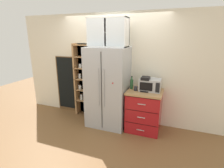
{
  "coord_description": "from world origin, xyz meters",
  "views": [
    {
      "loc": [
        1.41,
        -3.46,
        2.04
      ],
      "look_at": [
        0.1,
        -0.0,
        0.99
      ],
      "focal_mm": 27.52,
      "sensor_mm": 36.0,
      "label": 1
    }
  ],
  "objects_px": {
    "coffee_maker": "(145,84)",
    "bottle_green": "(132,83)",
    "bottle_cobalt": "(145,86)",
    "refrigerator": "(108,87)",
    "microwave": "(150,85)",
    "mug_charcoal": "(136,88)",
    "chalkboard_menu": "(67,84)"
  },
  "relations": [
    {
      "from": "bottle_cobalt",
      "to": "chalkboard_menu",
      "type": "bearing_deg",
      "value": 170.93
    },
    {
      "from": "refrigerator",
      "to": "microwave",
      "type": "distance_m",
      "value": 0.95
    },
    {
      "from": "chalkboard_menu",
      "to": "microwave",
      "type": "bearing_deg",
      "value": -6.09
    },
    {
      "from": "bottle_cobalt",
      "to": "chalkboard_menu",
      "type": "relative_size",
      "value": 0.17
    },
    {
      "from": "mug_charcoal",
      "to": "chalkboard_menu",
      "type": "height_order",
      "value": "chalkboard_menu"
    },
    {
      "from": "refrigerator",
      "to": "microwave",
      "type": "bearing_deg",
      "value": 5.32
    },
    {
      "from": "bottle_cobalt",
      "to": "microwave",
      "type": "bearing_deg",
      "value": 48.79
    },
    {
      "from": "refrigerator",
      "to": "bottle_green",
      "type": "xyz_separation_m",
      "value": [
        0.53,
        0.08,
        0.13
      ]
    },
    {
      "from": "refrigerator",
      "to": "microwave",
      "type": "xyz_separation_m",
      "value": [
        0.93,
        0.09,
        0.13
      ]
    },
    {
      "from": "mug_charcoal",
      "to": "bottle_cobalt",
      "type": "height_order",
      "value": "bottle_cobalt"
    },
    {
      "from": "chalkboard_menu",
      "to": "bottle_cobalt",
      "type": "bearing_deg",
      "value": -9.07
    },
    {
      "from": "microwave",
      "to": "bottle_cobalt",
      "type": "height_order",
      "value": "microwave"
    },
    {
      "from": "coffee_maker",
      "to": "bottle_cobalt",
      "type": "relative_size",
      "value": 1.2
    },
    {
      "from": "mug_charcoal",
      "to": "bottle_green",
      "type": "height_order",
      "value": "bottle_green"
    },
    {
      "from": "coffee_maker",
      "to": "bottle_cobalt",
      "type": "xyz_separation_m",
      "value": [
        -0.0,
        -0.06,
        -0.04
      ]
    },
    {
      "from": "chalkboard_menu",
      "to": "refrigerator",
      "type": "bearing_deg",
      "value": -13.78
    },
    {
      "from": "mug_charcoal",
      "to": "bottle_green",
      "type": "bearing_deg",
      "value": 139.21
    },
    {
      "from": "bottle_green",
      "to": "chalkboard_menu",
      "type": "relative_size",
      "value": 0.19
    },
    {
      "from": "coffee_maker",
      "to": "bottle_green",
      "type": "distance_m",
      "value": 0.31
    },
    {
      "from": "mug_charcoal",
      "to": "refrigerator",
      "type": "bearing_deg",
      "value": 178.61
    },
    {
      "from": "microwave",
      "to": "refrigerator",
      "type": "bearing_deg",
      "value": -174.68
    },
    {
      "from": "microwave",
      "to": "mug_charcoal",
      "type": "distance_m",
      "value": 0.31
    },
    {
      "from": "mug_charcoal",
      "to": "bottle_cobalt",
      "type": "bearing_deg",
      "value": -0.98
    },
    {
      "from": "refrigerator",
      "to": "bottle_green",
      "type": "height_order",
      "value": "refrigerator"
    },
    {
      "from": "refrigerator",
      "to": "coffee_maker",
      "type": "height_order",
      "value": "refrigerator"
    },
    {
      "from": "microwave",
      "to": "coffee_maker",
      "type": "bearing_deg",
      "value": -155.59
    },
    {
      "from": "refrigerator",
      "to": "mug_charcoal",
      "type": "relative_size",
      "value": 15.93
    },
    {
      "from": "mug_charcoal",
      "to": "chalkboard_menu",
      "type": "distance_m",
      "value": 2.03
    },
    {
      "from": "microwave",
      "to": "bottle_green",
      "type": "relative_size",
      "value": 1.53
    },
    {
      "from": "bottle_green",
      "to": "bottle_cobalt",
      "type": "bearing_deg",
      "value": -18.53
    },
    {
      "from": "mug_charcoal",
      "to": "bottle_green",
      "type": "distance_m",
      "value": 0.17
    },
    {
      "from": "mug_charcoal",
      "to": "bottle_cobalt",
      "type": "relative_size",
      "value": 0.44
    }
  ]
}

